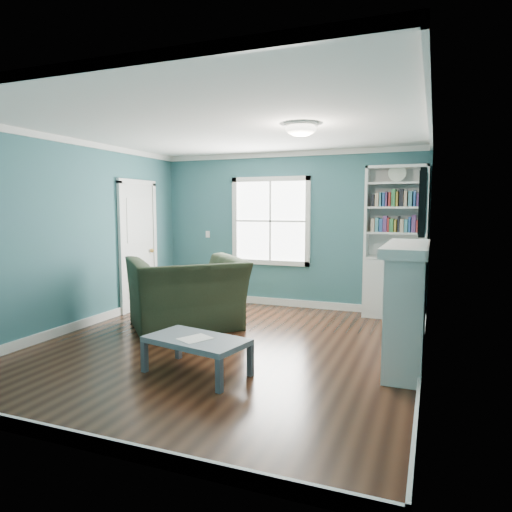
% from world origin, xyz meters
% --- Properties ---
extents(floor, '(5.00, 5.00, 0.00)m').
position_xyz_m(floor, '(0.00, 0.00, 0.00)').
color(floor, black).
rests_on(floor, ground).
extents(room_walls, '(5.00, 5.00, 5.00)m').
position_xyz_m(room_walls, '(0.00, 0.00, 1.58)').
color(room_walls, '#32696B').
rests_on(room_walls, ground).
extents(trim, '(4.50, 5.00, 2.60)m').
position_xyz_m(trim, '(0.00, 0.00, 1.24)').
color(trim, white).
rests_on(trim, ground).
extents(window, '(1.40, 0.06, 1.50)m').
position_xyz_m(window, '(-0.30, 2.49, 1.45)').
color(window, white).
rests_on(window, room_walls).
extents(bookshelf, '(0.90, 0.35, 2.31)m').
position_xyz_m(bookshelf, '(1.77, 2.30, 0.92)').
color(bookshelf, silver).
rests_on(bookshelf, ground).
extents(fireplace, '(0.44, 1.58, 1.30)m').
position_xyz_m(fireplace, '(2.08, 0.20, 0.64)').
color(fireplace, black).
rests_on(fireplace, ground).
extents(tv, '(0.06, 1.10, 0.65)m').
position_xyz_m(tv, '(2.20, 0.20, 1.72)').
color(tv, black).
rests_on(tv, fireplace).
extents(door, '(0.12, 0.98, 2.17)m').
position_xyz_m(door, '(-2.22, 1.40, 1.07)').
color(door, silver).
rests_on(door, ground).
extents(ceiling_fixture, '(0.38, 0.38, 0.15)m').
position_xyz_m(ceiling_fixture, '(0.90, 0.10, 2.55)').
color(ceiling_fixture, white).
rests_on(ceiling_fixture, room_walls).
extents(light_switch, '(0.08, 0.01, 0.12)m').
position_xyz_m(light_switch, '(-1.50, 2.48, 1.20)').
color(light_switch, white).
rests_on(light_switch, room_walls).
extents(recliner, '(1.76, 1.74, 1.31)m').
position_xyz_m(recliner, '(-0.88, 0.63, 0.66)').
color(recliner, black).
rests_on(recliner, ground).
extents(coffee_table, '(1.12, 0.76, 0.37)m').
position_xyz_m(coffee_table, '(0.12, -0.91, 0.32)').
color(coffee_table, '#474C55').
rests_on(coffee_table, ground).
extents(paper_sheet, '(0.35, 0.38, 0.00)m').
position_xyz_m(paper_sheet, '(0.12, -0.95, 0.38)').
color(paper_sheet, white).
rests_on(paper_sheet, coffee_table).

